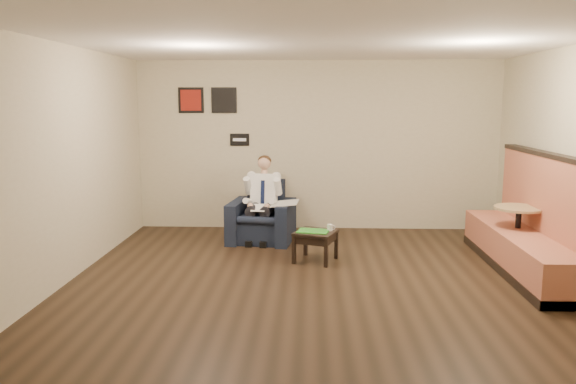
{
  "coord_description": "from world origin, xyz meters",
  "views": [
    {
      "loc": [
        -0.12,
        -6.36,
        2.14
      ],
      "look_at": [
        -0.42,
        1.2,
        0.91
      ],
      "focal_mm": 35.0,
      "sensor_mm": 36.0,
      "label": 1
    }
  ],
  "objects_px": {
    "smartphone": "(322,229)",
    "side_table": "(315,246)",
    "banquette": "(525,213)",
    "cafe_table": "(517,236)",
    "coffee_mug": "(330,227)",
    "seated_man": "(260,202)",
    "armchair": "(262,212)",
    "green_folder": "(313,231)"
  },
  "relations": [
    {
      "from": "side_table",
      "to": "banquette",
      "type": "xyz_separation_m",
      "value": [
        2.63,
        -0.31,
        0.53
      ]
    },
    {
      "from": "armchair",
      "to": "smartphone",
      "type": "bearing_deg",
      "value": -39.69
    },
    {
      "from": "smartphone",
      "to": "side_table",
      "type": "bearing_deg",
      "value": -97.35
    },
    {
      "from": "armchair",
      "to": "side_table",
      "type": "relative_size",
      "value": 1.87
    },
    {
      "from": "armchair",
      "to": "green_folder",
      "type": "height_order",
      "value": "armchair"
    },
    {
      "from": "coffee_mug",
      "to": "cafe_table",
      "type": "bearing_deg",
      "value": -2.85
    },
    {
      "from": "armchair",
      "to": "coffee_mug",
      "type": "height_order",
      "value": "armchair"
    },
    {
      "from": "coffee_mug",
      "to": "banquette",
      "type": "height_order",
      "value": "banquette"
    },
    {
      "from": "armchair",
      "to": "banquette",
      "type": "bearing_deg",
      "value": -15.0
    },
    {
      "from": "seated_man",
      "to": "green_folder",
      "type": "xyz_separation_m",
      "value": [
        0.8,
        -0.98,
        -0.21
      ]
    },
    {
      "from": "side_table",
      "to": "seated_man",
      "type": "bearing_deg",
      "value": 130.57
    },
    {
      "from": "smartphone",
      "to": "coffee_mug",
      "type": "bearing_deg",
      "value": -7.1
    },
    {
      "from": "green_folder",
      "to": "cafe_table",
      "type": "height_order",
      "value": "cafe_table"
    },
    {
      "from": "coffee_mug",
      "to": "smartphone",
      "type": "xyz_separation_m",
      "value": [
        -0.1,
        0.07,
        -0.04
      ]
    },
    {
      "from": "green_folder",
      "to": "smartphone",
      "type": "bearing_deg",
      "value": 46.26
    },
    {
      "from": "seated_man",
      "to": "coffee_mug",
      "type": "distance_m",
      "value": 1.39
    },
    {
      "from": "seated_man",
      "to": "side_table",
      "type": "bearing_deg",
      "value": -42.36
    },
    {
      "from": "seated_man",
      "to": "green_folder",
      "type": "height_order",
      "value": "seated_man"
    },
    {
      "from": "side_table",
      "to": "coffee_mug",
      "type": "distance_m",
      "value": 0.32
    },
    {
      "from": "smartphone",
      "to": "armchair",
      "type": "bearing_deg",
      "value": 163.02
    },
    {
      "from": "banquette",
      "to": "cafe_table",
      "type": "distance_m",
      "value": 0.42
    },
    {
      "from": "side_table",
      "to": "green_folder",
      "type": "distance_m",
      "value": 0.21
    },
    {
      "from": "seated_man",
      "to": "smartphone",
      "type": "bearing_deg",
      "value": -35.53
    },
    {
      "from": "banquette",
      "to": "cafe_table",
      "type": "relative_size",
      "value": 3.71
    },
    {
      "from": "green_folder",
      "to": "smartphone",
      "type": "xyz_separation_m",
      "value": [
        0.12,
        0.13,
        -0.0
      ]
    },
    {
      "from": "smartphone",
      "to": "banquette",
      "type": "height_order",
      "value": "banquette"
    },
    {
      "from": "armchair",
      "to": "green_folder",
      "type": "bearing_deg",
      "value": -47.33
    },
    {
      "from": "seated_man",
      "to": "coffee_mug",
      "type": "xyz_separation_m",
      "value": [
        1.03,
        -0.93,
        -0.17
      ]
    },
    {
      "from": "cafe_table",
      "to": "smartphone",
      "type": "bearing_deg",
      "value": 175.59
    },
    {
      "from": "side_table",
      "to": "banquette",
      "type": "relative_size",
      "value": 0.17
    },
    {
      "from": "armchair",
      "to": "seated_man",
      "type": "distance_m",
      "value": 0.21
    },
    {
      "from": "coffee_mug",
      "to": "seated_man",
      "type": "bearing_deg",
      "value": 137.91
    },
    {
      "from": "cafe_table",
      "to": "banquette",
      "type": "bearing_deg",
      "value": -92.47
    },
    {
      "from": "cafe_table",
      "to": "green_folder",
      "type": "bearing_deg",
      "value": 178.57
    },
    {
      "from": "seated_man",
      "to": "green_folder",
      "type": "relative_size",
      "value": 3.03
    },
    {
      "from": "side_table",
      "to": "cafe_table",
      "type": "xyz_separation_m",
      "value": [
        2.64,
        -0.07,
        0.18
      ]
    },
    {
      "from": "armchair",
      "to": "cafe_table",
      "type": "height_order",
      "value": "armchair"
    },
    {
      "from": "coffee_mug",
      "to": "cafe_table",
      "type": "height_order",
      "value": "cafe_table"
    },
    {
      "from": "smartphone",
      "to": "banquette",
      "type": "xyz_separation_m",
      "value": [
        2.54,
        -0.43,
        0.32
      ]
    },
    {
      "from": "green_folder",
      "to": "coffee_mug",
      "type": "distance_m",
      "value": 0.23
    },
    {
      "from": "green_folder",
      "to": "banquette",
      "type": "xyz_separation_m",
      "value": [
        2.66,
        -0.3,
        0.32
      ]
    },
    {
      "from": "green_folder",
      "to": "cafe_table",
      "type": "xyz_separation_m",
      "value": [
        2.67,
        -0.07,
        -0.03
      ]
    }
  ]
}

